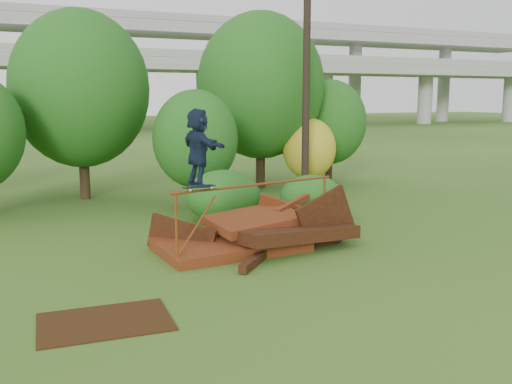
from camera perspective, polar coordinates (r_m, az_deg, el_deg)
name	(u,v)px	position (r m, az deg, el deg)	size (l,w,h in m)	color
ground	(323,271)	(13.29, 6.76, -7.88)	(240.00, 240.00, 0.00)	#2D5116
scrap_pile	(256,235)	(15.07, 0.03, -4.32)	(5.56, 3.63, 1.94)	#451C0C
grind_rail	(257,198)	(14.54, 0.11, -0.56)	(4.87, 1.10, 1.79)	brown
skateboard	(199,187)	(13.54, -5.73, 0.53)	(0.83, 0.38, 0.08)	black
skater	(198,147)	(13.42, -5.79, 4.45)	(1.70, 0.54, 1.83)	#152038
flat_plate	(105,322)	(10.69, -14.87, -12.42)	(2.28, 1.63, 0.03)	black
tree_1	(80,89)	(23.22, -17.16, 9.81)	(5.25, 5.25, 7.30)	black
tree_2	(196,139)	(20.24, -6.07, 5.28)	(3.01, 3.01, 4.25)	black
tree_3	(261,86)	(25.08, 0.46, 10.56)	(5.49, 5.49, 7.62)	black
tree_4	(309,149)	(24.31, 5.35, 4.32)	(2.26, 2.26, 3.12)	black
tree_5	(330,122)	(26.97, 7.38, 6.94)	(3.41, 3.41, 4.79)	black
shrub_left	(223,196)	(18.27, -3.30, -0.39)	(2.42, 2.23, 1.68)	#154B14
shrub_right	(312,198)	(18.46, 5.57, -0.59)	(2.11, 1.94, 1.50)	#154B14
utility_pole	(306,82)	(22.25, 5.05, 10.93)	(1.40, 0.28, 8.96)	black
freeway_overpass	(53,44)	(74.35, -19.60, 13.75)	(160.00, 15.00, 13.70)	gray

